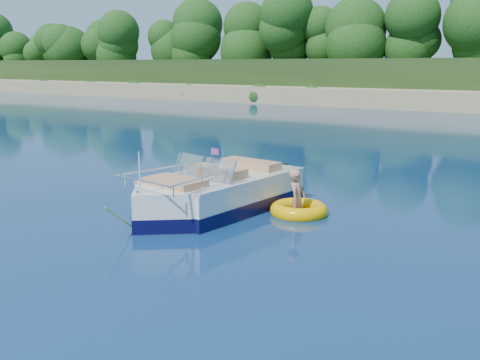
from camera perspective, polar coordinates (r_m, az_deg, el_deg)
The scene contains 4 objects.
ground at distance 10.22m, azimuth -2.84°, elevation -7.83°, with size 160.00×160.00×0.00m, color #0A1E46.
motorboat at distance 13.00m, azimuth -2.85°, elevation -1.68°, with size 2.58×5.91×1.97m.
tow_tube at distance 12.86m, azimuth 6.30°, elevation -3.21°, with size 1.52×1.52×0.37m.
boy at distance 12.86m, azimuth 6.11°, elevation -3.65°, with size 0.55×0.36×1.50m, color tan.
Camera 1 is at (5.63, -7.78, 3.51)m, focal length 40.00 mm.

